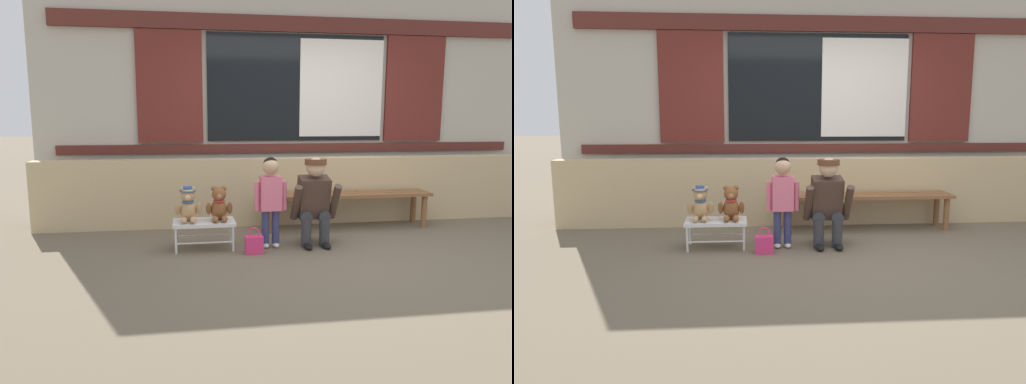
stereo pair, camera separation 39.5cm
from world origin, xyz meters
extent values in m
plane|color=brown|center=(0.00, 0.00, 0.00)|extent=(60.00, 60.00, 0.00)
cube|color=tan|center=(0.00, 1.43, 0.42)|extent=(6.66, 0.25, 0.85)
cube|color=#B7B2A3|center=(0.00, 1.95, 1.74)|extent=(6.80, 0.20, 3.49)
cube|color=#56231E|center=(0.00, 1.83, 0.95)|extent=(6.25, 0.04, 0.12)
cube|color=black|center=(0.00, 1.84, 1.75)|extent=(2.40, 0.03, 1.40)
cube|color=silver|center=(0.62, 1.82, 1.75)|extent=(1.16, 0.02, 1.29)
cube|color=maroon|center=(-1.68, 1.83, 1.75)|extent=(0.84, 0.05, 1.43)
cube|color=maroon|center=(1.68, 1.83, 1.75)|extent=(0.84, 0.05, 1.43)
cube|color=#56231E|center=(0.00, 1.82, 2.57)|extent=(6.25, 0.06, 0.20)
cube|color=brown|center=(0.46, 0.92, 0.42)|extent=(2.10, 0.11, 0.04)
cube|color=brown|center=(0.46, 1.06, 0.42)|extent=(2.10, 0.11, 0.04)
cube|color=brown|center=(0.46, 1.20, 0.42)|extent=(2.10, 0.11, 0.04)
cylinder|color=brown|center=(-0.51, 0.92, 0.20)|extent=(0.07, 0.07, 0.40)
cylinder|color=brown|center=(-0.51, 1.20, 0.20)|extent=(0.07, 0.07, 0.40)
cylinder|color=brown|center=(1.43, 0.92, 0.20)|extent=(0.07, 0.07, 0.40)
cylinder|color=brown|center=(1.43, 1.20, 0.20)|extent=(0.07, 0.07, 0.40)
cube|color=silver|center=(-1.33, 0.37, 0.28)|extent=(0.64, 0.36, 0.04)
cylinder|color=silver|center=(-1.62, 0.22, 0.13)|extent=(0.02, 0.02, 0.26)
cylinder|color=silver|center=(-1.62, 0.52, 0.13)|extent=(0.02, 0.02, 0.26)
cylinder|color=silver|center=(-1.04, 0.22, 0.13)|extent=(0.02, 0.02, 0.26)
cylinder|color=silver|center=(-1.04, 0.52, 0.13)|extent=(0.02, 0.02, 0.26)
cylinder|color=silver|center=(-1.33, 0.22, 0.10)|extent=(0.58, 0.02, 0.02)
cylinder|color=silver|center=(-1.33, 0.52, 0.10)|extent=(0.58, 0.02, 0.02)
ellipsoid|color=tan|center=(-1.49, 0.39, 0.41)|extent=(0.17, 0.14, 0.22)
sphere|color=tan|center=(-1.49, 0.38, 0.58)|extent=(0.15, 0.15, 0.15)
sphere|color=#F4C188|center=(-1.49, 0.32, 0.56)|extent=(0.06, 0.06, 0.06)
sphere|color=tan|center=(-1.54, 0.39, 0.63)|extent=(0.06, 0.06, 0.06)
ellipsoid|color=tan|center=(-1.60, 0.36, 0.43)|extent=(0.06, 0.11, 0.16)
ellipsoid|color=tan|center=(-1.53, 0.27, 0.33)|extent=(0.06, 0.15, 0.06)
sphere|color=tan|center=(-1.43, 0.39, 0.63)|extent=(0.06, 0.06, 0.06)
ellipsoid|color=tan|center=(-1.38, 0.36, 0.43)|extent=(0.06, 0.11, 0.16)
ellipsoid|color=tan|center=(-1.44, 0.27, 0.33)|extent=(0.06, 0.15, 0.06)
torus|color=#335699|center=(-1.49, 0.38, 0.51)|extent=(0.13, 0.13, 0.02)
cylinder|color=#335699|center=(-1.49, 0.38, 0.62)|extent=(0.17, 0.17, 0.01)
cylinder|color=#335699|center=(-1.49, 0.38, 0.64)|extent=(0.10, 0.10, 0.04)
ellipsoid|color=brown|center=(-1.17, 0.39, 0.41)|extent=(0.17, 0.14, 0.22)
sphere|color=brown|center=(-1.17, 0.38, 0.58)|extent=(0.15, 0.15, 0.15)
sphere|color=#AE6E42|center=(-1.17, 0.32, 0.56)|extent=(0.06, 0.06, 0.06)
sphere|color=brown|center=(-1.22, 0.39, 0.63)|extent=(0.06, 0.06, 0.06)
ellipsoid|color=brown|center=(-1.28, 0.36, 0.43)|extent=(0.06, 0.11, 0.16)
ellipsoid|color=brown|center=(-1.21, 0.27, 0.33)|extent=(0.06, 0.15, 0.06)
sphere|color=brown|center=(-1.11, 0.39, 0.63)|extent=(0.06, 0.06, 0.06)
ellipsoid|color=brown|center=(-1.06, 0.36, 0.43)|extent=(0.06, 0.11, 0.16)
ellipsoid|color=brown|center=(-1.12, 0.27, 0.33)|extent=(0.06, 0.15, 0.06)
torus|color=red|center=(-1.17, 0.38, 0.51)|extent=(0.13, 0.13, 0.02)
cylinder|color=navy|center=(-0.68, 0.33, 0.22)|extent=(0.08, 0.08, 0.36)
ellipsoid|color=silver|center=(-0.68, 0.31, 0.03)|extent=(0.07, 0.12, 0.05)
cylinder|color=navy|center=(-0.57, 0.33, 0.22)|extent=(0.08, 0.08, 0.36)
ellipsoid|color=silver|center=(-0.57, 0.31, 0.03)|extent=(0.07, 0.12, 0.05)
cube|color=#E56B89|center=(-0.63, 0.33, 0.58)|extent=(0.22, 0.15, 0.36)
cylinder|color=#E56B89|center=(-0.77, 0.33, 0.55)|extent=(0.06, 0.06, 0.30)
cylinder|color=#E56B89|center=(-0.48, 0.33, 0.55)|extent=(0.06, 0.06, 0.30)
sphere|color=tan|center=(-0.63, 0.33, 0.86)|extent=(0.17, 0.17, 0.17)
sphere|color=black|center=(-0.63, 0.34, 0.88)|extent=(0.16, 0.16, 0.16)
cylinder|color=#333338|center=(-0.25, 0.27, 0.15)|extent=(0.11, 0.11, 0.30)
cylinder|color=#333338|center=(-0.25, 0.41, 0.32)|extent=(0.13, 0.32, 0.13)
ellipsoid|color=black|center=(-0.25, 0.19, 0.03)|extent=(0.09, 0.20, 0.06)
cylinder|color=#333338|center=(-0.05, 0.27, 0.15)|extent=(0.11, 0.11, 0.30)
cylinder|color=#333338|center=(-0.05, 0.41, 0.32)|extent=(0.13, 0.32, 0.13)
ellipsoid|color=black|center=(-0.05, 0.19, 0.03)|extent=(0.09, 0.20, 0.06)
cube|color=#473328|center=(-0.15, 0.38, 0.52)|extent=(0.32, 0.30, 0.47)
cylinder|color=#473328|center=(-0.36, 0.28, 0.48)|extent=(0.08, 0.28, 0.40)
cylinder|color=#473328|center=(0.06, 0.28, 0.48)|extent=(0.08, 0.28, 0.40)
sphere|color=#DBB28E|center=(-0.15, 0.31, 0.85)|extent=(0.20, 0.20, 0.20)
cylinder|color=brown|center=(-0.15, 0.31, 0.91)|extent=(0.23, 0.23, 0.06)
cube|color=brown|center=(0.04, 0.47, 0.38)|extent=(0.10, 0.22, 0.16)
cube|color=#E53370|center=(-0.83, 0.13, 0.09)|extent=(0.18, 0.11, 0.18)
torus|color=#E53370|center=(-0.83, 0.13, 0.22)|extent=(0.11, 0.01, 0.11)
camera|label=1|loc=(-1.50, -4.37, 1.37)|focal=32.51mm
camera|label=2|loc=(-1.11, -4.42, 1.37)|focal=32.51mm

